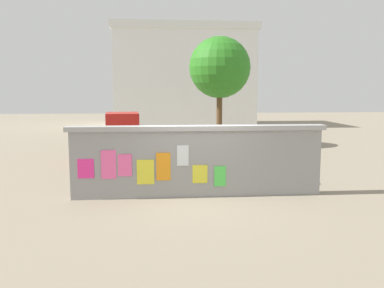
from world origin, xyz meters
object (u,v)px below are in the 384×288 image
Objects in this scene: auto_rickshaw_truck at (149,137)px; tree_roadside at (220,68)px; bicycle_near at (183,172)px; motorcycle at (270,167)px; person_bystander at (164,144)px; bicycle_far at (232,157)px; person_walking at (135,153)px.

tree_roadside is (3.31, 3.99, 2.84)m from auto_rickshaw_truck.
auto_rickshaw_truck is 4.32m from bicycle_near.
person_bystander is (-3.05, 1.37, 0.52)m from motorcycle.
person_bystander is at bearing -79.14° from auto_rickshaw_truck.
auto_rickshaw_truck reaches higher than bicycle_near.
bicycle_far is (1.91, 2.50, 0.00)m from bicycle_near.
bicycle_near is 1.51m from person_walking.
tree_roadside reaches higher than motorcycle.
bicycle_far is (2.92, -1.66, -0.54)m from auto_rickshaw_truck.
motorcycle is 1.12× the size of bicycle_near.
person_bystander is at bearing -112.56° from tree_roadside.
bicycle_near is 9.12m from tree_roadside.
auto_rickshaw_truck reaches higher than bicycle_far.
tree_roadside is at bearing 67.44° from person_bystander.
auto_rickshaw_truck is 2.29× the size of person_bystander.
bicycle_far is 6.59m from tree_roadside.
person_bystander reaches higher than bicycle_far.
bicycle_near and bicycle_far have the same top height.
bicycle_near reaches higher than motorcycle.
tree_roadside is (-0.26, 8.08, 3.28)m from motorcycle.
bicycle_near is 0.99× the size of bicycle_far.
person_walking is 1.00× the size of person_bystander.
motorcycle is 1.11× the size of bicycle_far.
tree_roadside is at bearing 66.94° from person_walking.
bicycle_far is at bearing 104.97° from motorcycle.
person_bystander is at bearing -155.99° from bicycle_far.
bicycle_far is 2.69m from person_bystander.
person_bystander is at bearing 108.76° from bicycle_near.
auto_rickshaw_truck is at bearing 100.86° from person_bystander.
motorcycle is 8.72m from tree_roadside.
bicycle_far is at bearing -94.00° from tree_roadside.
motorcycle is 3.38m from person_bystander.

